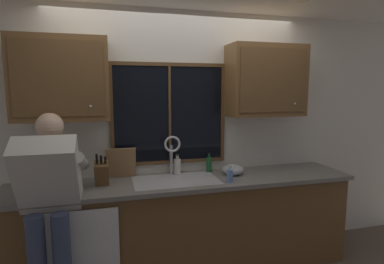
{
  "coord_description": "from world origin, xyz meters",
  "views": [
    {
      "loc": [
        -0.68,
        -3.06,
        1.77
      ],
      "look_at": [
        0.06,
        -0.3,
        1.38
      ],
      "focal_mm": 28.8,
      "sensor_mm": 36.0,
      "label": 1
    }
  ],
  "objects_px": {
    "knife_block": "(102,174)",
    "bottle_green_glass": "(209,164)",
    "mixing_bowl": "(233,170)",
    "soap_dispenser": "(230,176)",
    "person_standing": "(49,197)",
    "cutting_board": "(121,163)",
    "bottle_tall_clear": "(177,166)"
  },
  "relations": [
    {
      "from": "person_standing",
      "to": "soap_dispenser",
      "type": "height_order",
      "value": "person_standing"
    },
    {
      "from": "mixing_bowl",
      "to": "bottle_green_glass",
      "type": "height_order",
      "value": "bottle_green_glass"
    },
    {
      "from": "soap_dispenser",
      "to": "bottle_green_glass",
      "type": "relative_size",
      "value": 0.84
    },
    {
      "from": "cutting_board",
      "to": "bottle_tall_clear",
      "type": "relative_size",
      "value": 1.44
    },
    {
      "from": "cutting_board",
      "to": "mixing_bowl",
      "type": "height_order",
      "value": "cutting_board"
    },
    {
      "from": "soap_dispenser",
      "to": "bottle_tall_clear",
      "type": "bearing_deg",
      "value": 137.1
    },
    {
      "from": "cutting_board",
      "to": "bottle_green_glass",
      "type": "height_order",
      "value": "cutting_board"
    },
    {
      "from": "knife_block",
      "to": "bottle_green_glass",
      "type": "xyz_separation_m",
      "value": [
        1.07,
        0.19,
        -0.03
      ]
    },
    {
      "from": "soap_dispenser",
      "to": "knife_block",
      "type": "bearing_deg",
      "value": 169.63
    },
    {
      "from": "knife_block",
      "to": "bottle_green_glass",
      "type": "bearing_deg",
      "value": 9.88
    },
    {
      "from": "knife_block",
      "to": "bottle_tall_clear",
      "type": "xyz_separation_m",
      "value": [
        0.73,
        0.17,
        -0.02
      ]
    },
    {
      "from": "person_standing",
      "to": "cutting_board",
      "type": "distance_m",
      "value": 0.79
    },
    {
      "from": "cutting_board",
      "to": "soap_dispenser",
      "type": "bearing_deg",
      "value": -23.09
    },
    {
      "from": "mixing_bowl",
      "to": "bottle_green_glass",
      "type": "distance_m",
      "value": 0.26
    },
    {
      "from": "person_standing",
      "to": "cutting_board",
      "type": "height_order",
      "value": "person_standing"
    },
    {
      "from": "knife_block",
      "to": "cutting_board",
      "type": "xyz_separation_m",
      "value": [
        0.18,
        0.2,
        0.04
      ]
    },
    {
      "from": "bottle_green_glass",
      "to": "person_standing",
      "type": "bearing_deg",
      "value": -159.61
    },
    {
      "from": "soap_dispenser",
      "to": "bottle_tall_clear",
      "type": "distance_m",
      "value": 0.56
    },
    {
      "from": "knife_block",
      "to": "person_standing",
      "type": "bearing_deg",
      "value": -136.96
    },
    {
      "from": "mixing_bowl",
      "to": "soap_dispenser",
      "type": "distance_m",
      "value": 0.27
    },
    {
      "from": "bottle_green_glass",
      "to": "soap_dispenser",
      "type": "bearing_deg",
      "value": -79.41
    },
    {
      "from": "person_standing",
      "to": "bottle_tall_clear",
      "type": "distance_m",
      "value": 1.22
    },
    {
      "from": "bottle_green_glass",
      "to": "bottle_tall_clear",
      "type": "bearing_deg",
      "value": -178.05
    },
    {
      "from": "mixing_bowl",
      "to": "soap_dispenser",
      "type": "bearing_deg",
      "value": -118.08
    },
    {
      "from": "cutting_board",
      "to": "mixing_bowl",
      "type": "bearing_deg",
      "value": -8.81
    },
    {
      "from": "person_standing",
      "to": "bottle_green_glass",
      "type": "bearing_deg",
      "value": 20.39
    },
    {
      "from": "person_standing",
      "to": "cutting_board",
      "type": "bearing_deg",
      "value": 44.95
    },
    {
      "from": "bottle_green_glass",
      "to": "bottle_tall_clear",
      "type": "distance_m",
      "value": 0.34
    },
    {
      "from": "mixing_bowl",
      "to": "knife_block",
      "type": "bearing_deg",
      "value": -178.54
    },
    {
      "from": "mixing_bowl",
      "to": "person_standing",
      "type": "bearing_deg",
      "value": -166.91
    },
    {
      "from": "person_standing",
      "to": "knife_block",
      "type": "distance_m",
      "value": 0.52
    },
    {
      "from": "knife_block",
      "to": "cutting_board",
      "type": "distance_m",
      "value": 0.27
    }
  ]
}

